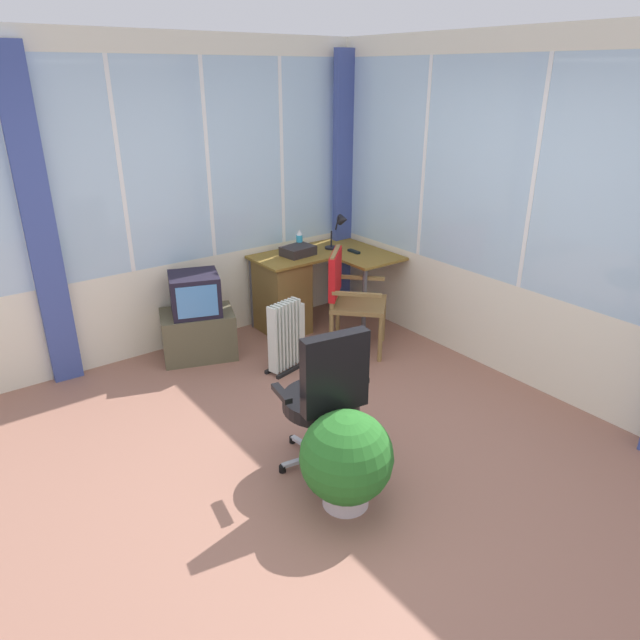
% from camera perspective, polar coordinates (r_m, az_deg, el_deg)
% --- Properties ---
extents(ground, '(4.91, 5.49, 0.06)m').
position_cam_1_polar(ground, '(4.03, 0.50, -13.81)').
color(ground, '#966451').
extents(north_window_panel, '(3.91, 0.07, 2.71)m').
position_cam_1_polar(north_window_panel, '(5.32, -14.74, 11.20)').
color(north_window_panel, '#EFE8CD').
rests_on(north_window_panel, ground).
extents(east_window_panel, '(0.07, 4.49, 2.71)m').
position_cam_1_polar(east_window_panel, '(4.81, 20.04, 9.31)').
color(east_window_panel, '#EFE8CD').
rests_on(east_window_panel, ground).
extents(curtain_north_left, '(0.23, 0.08, 2.61)m').
position_cam_1_polar(curtain_north_left, '(4.96, -25.89, 8.19)').
color(curtain_north_left, '#405097').
rests_on(curtain_north_left, ground).
extents(curtain_corner, '(0.23, 0.09, 2.61)m').
position_cam_1_polar(curtain_corner, '(6.15, 2.29, 13.02)').
color(curtain_corner, '#405097').
rests_on(curtain_corner, ground).
extents(desk, '(1.24, 1.01, 0.75)m').
position_cam_1_polar(desk, '(5.72, -3.19, 2.88)').
color(desk, olive).
rests_on(desk, ground).
extents(desk_lamp, '(0.23, 0.20, 0.36)m').
position_cam_1_polar(desk_lamp, '(5.85, 2.04, 9.24)').
color(desk_lamp, black).
rests_on(desk_lamp, desk).
extents(tv_remote, '(0.04, 0.15, 0.02)m').
position_cam_1_polar(tv_remote, '(5.78, 3.36, 6.77)').
color(tv_remote, black).
rests_on(tv_remote, desk).
extents(spray_bottle, '(0.06, 0.06, 0.22)m').
position_cam_1_polar(spray_bottle, '(5.81, -2.05, 7.85)').
color(spray_bottle, '#35B2D8').
rests_on(spray_bottle, desk).
extents(paper_tray, '(0.32, 0.26, 0.09)m').
position_cam_1_polar(paper_tray, '(5.68, -2.19, 6.84)').
color(paper_tray, '#2C2525').
rests_on(paper_tray, desk).
extents(wooden_armchair, '(0.68, 0.68, 0.95)m').
position_cam_1_polar(wooden_armchair, '(5.24, 2.48, 3.11)').
color(wooden_armchair, olive).
rests_on(wooden_armchair, ground).
extents(office_chair, '(0.62, 0.57, 1.01)m').
position_cam_1_polar(office_chair, '(3.63, 0.65, -7.12)').
color(office_chair, '#B7B7BF').
rests_on(office_chair, ground).
extents(tv_on_stand, '(0.75, 0.63, 0.79)m').
position_cam_1_polar(tv_on_stand, '(5.30, -12.00, -0.08)').
color(tv_on_stand, brown).
rests_on(tv_on_stand, ground).
extents(space_heater, '(0.41, 0.25, 0.63)m').
position_cam_1_polar(space_heater, '(4.97, -3.28, -1.53)').
color(space_heater, silver).
rests_on(space_heater, ground).
extents(potted_plant, '(0.56, 0.56, 0.62)m').
position_cam_1_polar(potted_plant, '(3.47, 2.62, -13.53)').
color(potted_plant, silver).
rests_on(potted_plant, ground).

